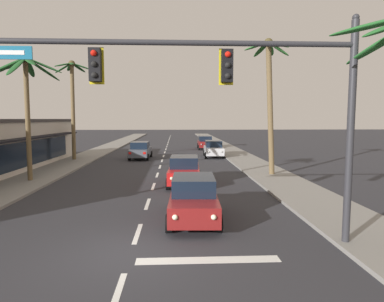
{
  "coord_description": "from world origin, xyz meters",
  "views": [
    {
      "loc": [
        1.33,
        -9.32,
        3.9
      ],
      "look_at": [
        2.17,
        8.0,
        2.2
      ],
      "focal_mm": 30.73,
      "sensor_mm": 36.0,
      "label": 1
    }
  ],
  "objects": [
    {
      "name": "sedan_parked_nearest_kerb",
      "position": [
        5.11,
        33.23,
        0.85
      ],
      "size": [
        1.99,
        4.47,
        1.68
      ],
      "color": "maroon",
      "rests_on": "ground"
    },
    {
      "name": "palm_right_second",
      "position": [
        7.54,
        12.64,
        6.26
      ],
      "size": [
        3.03,
        2.99,
        9.2
      ],
      "color": "brown",
      "rests_on": "ground"
    },
    {
      "name": "sedan_oncoming_far",
      "position": [
        -2.16,
        22.88,
        0.85
      ],
      "size": [
        2.07,
        4.5,
        1.68
      ],
      "color": "#4C515B",
      "rests_on": "ground"
    },
    {
      "name": "sedan_parked_mid_kerb",
      "position": [
        5.16,
        24.1,
        0.85
      ],
      "size": [
        2.04,
        4.49,
        1.68
      ],
      "color": "silver",
      "rests_on": "ground"
    },
    {
      "name": "sidewalk_right",
      "position": [
        7.8,
        20.0,
        0.07
      ],
      "size": [
        3.2,
        110.0,
        0.14
      ],
      "primitive_type": "cube",
      "color": "gray",
      "rests_on": "ground"
    },
    {
      "name": "traffic_signal_mast",
      "position": [
        2.88,
        0.24,
        4.88
      ],
      "size": [
        11.34,
        0.41,
        6.92
      ],
      "color": "#2D2D33",
      "rests_on": "ground"
    },
    {
      "name": "sedan_lead_at_stop_bar",
      "position": [
        1.99,
        3.12,
        0.85
      ],
      "size": [
        2.09,
        4.5,
        1.68
      ],
      "color": "maroon",
      "rests_on": "ground"
    },
    {
      "name": "sidewalk_left",
      "position": [
        -7.8,
        20.0,
        0.07
      ],
      "size": [
        3.2,
        110.0,
        0.14
      ],
      "primitive_type": "cube",
      "color": "gray",
      "rests_on": "ground"
    },
    {
      "name": "palm_left_second",
      "position": [
        -7.68,
        11.13,
        6.02
      ],
      "size": [
        4.29,
        4.1,
        7.79
      ],
      "color": "brown",
      "rests_on": "ground"
    },
    {
      "name": "lane_markings",
      "position": [
        0.42,
        20.23,
        0.0
      ],
      "size": [
        4.28,
        88.42,
        0.01
      ],
      "color": "silver",
      "rests_on": "ground"
    },
    {
      "name": "ground_plane",
      "position": [
        0.0,
        0.0,
        0.0
      ],
      "size": [
        220.0,
        220.0,
        0.0
      ],
      "primitive_type": "plane",
      "color": "#2D2D33"
    },
    {
      "name": "palm_left_third",
      "position": [
        -8.16,
        21.62,
        6.26
      ],
      "size": [
        3.23,
        3.28,
        9.2
      ],
      "color": "brown",
      "rests_on": "ground"
    },
    {
      "name": "sedan_third_in_queue",
      "position": [
        1.8,
        10.01,
        0.85
      ],
      "size": [
        2.11,
        4.51,
        1.68
      ],
      "color": "red",
      "rests_on": "ground"
    }
  ]
}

